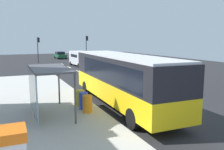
% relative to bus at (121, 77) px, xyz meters
% --- Properties ---
extents(ground_plane, '(56.00, 92.00, 0.04)m').
position_rel_bus_xyz_m(ground_plane, '(1.71, 11.61, -1.86)').
color(ground_plane, '#262628').
extents(sidewalk_platform, '(6.20, 30.00, 0.18)m').
position_rel_bus_xyz_m(sidewalk_platform, '(-4.69, -0.39, -1.75)').
color(sidewalk_platform, beige).
rests_on(sidewalk_platform, ground).
extents(lane_stripe_seg_1, '(0.16, 2.20, 0.01)m').
position_rel_bus_xyz_m(lane_stripe_seg_1, '(1.96, -3.39, -1.84)').
color(lane_stripe_seg_1, silver).
rests_on(lane_stripe_seg_1, ground).
extents(lane_stripe_seg_2, '(0.16, 2.20, 0.01)m').
position_rel_bus_xyz_m(lane_stripe_seg_2, '(1.96, 1.61, -1.84)').
color(lane_stripe_seg_2, silver).
rests_on(lane_stripe_seg_2, ground).
extents(lane_stripe_seg_3, '(0.16, 2.20, 0.01)m').
position_rel_bus_xyz_m(lane_stripe_seg_3, '(1.96, 6.61, -1.84)').
color(lane_stripe_seg_3, silver).
rests_on(lane_stripe_seg_3, ground).
extents(lane_stripe_seg_4, '(0.16, 2.20, 0.01)m').
position_rel_bus_xyz_m(lane_stripe_seg_4, '(1.96, 11.61, -1.84)').
color(lane_stripe_seg_4, silver).
rests_on(lane_stripe_seg_4, ground).
extents(lane_stripe_seg_5, '(0.16, 2.20, 0.01)m').
position_rel_bus_xyz_m(lane_stripe_seg_5, '(1.96, 16.61, -1.84)').
color(lane_stripe_seg_5, silver).
rests_on(lane_stripe_seg_5, ground).
extents(lane_stripe_seg_6, '(0.16, 2.20, 0.01)m').
position_rel_bus_xyz_m(lane_stripe_seg_6, '(1.96, 21.61, -1.84)').
color(lane_stripe_seg_6, silver).
rests_on(lane_stripe_seg_6, ground).
extents(lane_stripe_seg_7, '(0.16, 2.20, 0.01)m').
position_rel_bus_xyz_m(lane_stripe_seg_7, '(1.96, 26.61, -1.84)').
color(lane_stripe_seg_7, silver).
rests_on(lane_stripe_seg_7, ground).
extents(bus, '(2.74, 11.06, 3.21)m').
position_rel_bus_xyz_m(bus, '(0.00, 0.00, 0.00)').
color(bus, yellow).
rests_on(bus, ground).
extents(white_van, '(2.25, 5.29, 2.30)m').
position_rel_bus_xyz_m(white_van, '(3.91, 22.44, -0.50)').
color(white_van, silver).
rests_on(white_van, ground).
extents(sedan_near, '(1.98, 4.46, 1.52)m').
position_rel_bus_xyz_m(sedan_near, '(4.01, 38.27, -1.05)').
color(sedan_near, '#195933').
rests_on(sedan_near, ground).
extents(recycling_bin_orange, '(0.52, 0.52, 0.95)m').
position_rel_bus_xyz_m(recycling_bin_orange, '(-2.49, -0.93, -1.19)').
color(recycling_bin_orange, orange).
rests_on(recycling_bin_orange, sidewalk_platform).
extents(recycling_bin_blue, '(0.52, 0.52, 0.95)m').
position_rel_bus_xyz_m(recycling_bin_blue, '(-2.49, -0.23, -1.19)').
color(recycling_bin_blue, blue).
rests_on(recycling_bin_blue, sidewalk_platform).
extents(recycling_bin_yellow, '(0.52, 0.52, 0.95)m').
position_rel_bus_xyz_m(recycling_bin_yellow, '(-2.49, 0.47, -1.19)').
color(recycling_bin_yellow, yellow).
rests_on(recycling_bin_yellow, sidewalk_platform).
extents(traffic_light_near_side, '(0.49, 0.28, 4.83)m').
position_rel_bus_xyz_m(traffic_light_near_side, '(7.21, 29.31, 1.38)').
color(traffic_light_near_side, '#2D2D2D').
rests_on(traffic_light_near_side, ground).
extents(traffic_light_far_side, '(0.49, 0.28, 4.53)m').
position_rel_bus_xyz_m(traffic_light_far_side, '(-1.38, 30.11, 1.19)').
color(traffic_light_far_side, '#2D2D2D').
rests_on(traffic_light_far_side, ground).
extents(bus_shelter, '(1.80, 4.00, 2.50)m').
position_rel_bus_xyz_m(bus_shelter, '(-4.70, -0.49, 0.25)').
color(bus_shelter, '#4C4C51').
rests_on(bus_shelter, sidewalk_platform).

